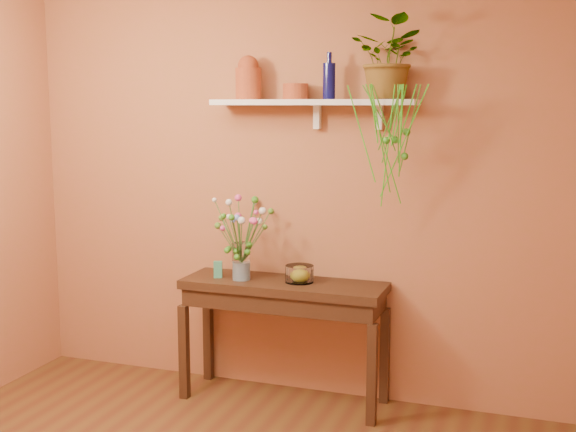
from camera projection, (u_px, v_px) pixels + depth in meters
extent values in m
cube|color=#A55E41|center=(311.00, 191.00, 4.80)|extent=(4.00, 0.04, 2.70)
cube|color=#371F14|center=(284.00, 286.00, 4.71)|extent=(1.30, 0.42, 0.06)
cube|color=#371F14|center=(284.00, 298.00, 4.72)|extent=(1.25, 0.39, 0.11)
cube|color=#371F14|center=(184.00, 352.00, 4.82)|extent=(0.06, 0.06, 0.62)
cube|color=#371F14|center=(372.00, 375.00, 4.40)|extent=(0.06, 0.06, 0.62)
cube|color=#371F14|center=(208.00, 336.00, 5.15)|extent=(0.06, 0.06, 0.62)
cube|color=#371F14|center=(385.00, 356.00, 4.74)|extent=(0.06, 0.06, 0.62)
cube|color=white|center=(313.00, 102.00, 4.58)|extent=(1.30, 0.24, 0.04)
cube|color=white|center=(317.00, 117.00, 4.68)|extent=(0.04, 0.05, 0.15)
cube|color=white|center=(379.00, 117.00, 4.55)|extent=(0.04, 0.05, 0.15)
cylinder|color=#A1411C|center=(248.00, 84.00, 4.70)|extent=(0.20, 0.20, 0.20)
sphere|color=#A1411C|center=(248.00, 66.00, 4.68)|extent=(0.13, 0.13, 0.13)
cylinder|color=#A1411C|center=(295.00, 91.00, 4.63)|extent=(0.20, 0.20, 0.10)
cylinder|color=#0B0C45|center=(329.00, 81.00, 4.52)|extent=(0.09, 0.09, 0.22)
cylinder|color=#0B0C45|center=(329.00, 58.00, 4.50)|extent=(0.04, 0.04, 0.07)
imported|color=#367E1D|center=(391.00, 58.00, 4.37)|extent=(0.52, 0.49, 0.48)
cylinder|color=#367E1D|center=(398.00, 125.00, 4.22)|extent=(0.03, 0.16, 0.45)
cylinder|color=green|center=(401.00, 115.00, 4.22)|extent=(0.03, 0.10, 0.34)
cylinder|color=green|center=(375.00, 114.00, 4.30)|extent=(0.04, 0.05, 0.34)
cylinder|color=#367E1D|center=(410.00, 129.00, 4.27)|extent=(0.13, 0.10, 0.51)
cylinder|color=green|center=(381.00, 141.00, 4.22)|extent=(0.05, 0.35, 0.63)
cylinder|color=green|center=(374.00, 114.00, 4.25)|extent=(0.02, 0.20, 0.33)
cylinder|color=#367E1D|center=(384.00, 118.00, 4.25)|extent=(0.12, 0.14, 0.38)
cylinder|color=green|center=(407.00, 115.00, 4.21)|extent=(0.12, 0.11, 0.35)
cylinder|color=green|center=(362.00, 134.00, 4.36)|extent=(0.17, 0.04, 0.57)
cylinder|color=#367E1D|center=(391.00, 125.00, 4.29)|extent=(0.13, 0.10, 0.46)
cylinder|color=green|center=(396.00, 116.00, 4.23)|extent=(0.07, 0.09, 0.35)
cylinder|color=green|center=(403.00, 143.00, 4.26)|extent=(0.30, 0.17, 0.66)
cylinder|color=#367E1D|center=(390.00, 118.00, 4.27)|extent=(0.16, 0.12, 0.38)
cylinder|color=green|center=(401.00, 132.00, 4.24)|extent=(0.07, 0.25, 0.54)
cylinder|color=green|center=(388.00, 147.00, 4.32)|extent=(0.10, 0.13, 0.72)
cylinder|color=#367E1D|center=(378.00, 112.00, 4.30)|extent=(0.18, 0.04, 0.31)
cylinder|color=green|center=(384.00, 146.00, 4.24)|extent=(0.17, 0.27, 0.70)
cylinder|color=green|center=(401.00, 111.00, 4.24)|extent=(0.08, 0.08, 0.30)
sphere|color=#367E1D|center=(386.00, 140.00, 4.32)|extent=(0.04, 0.04, 0.04)
sphere|color=#367E1D|center=(405.00, 156.00, 4.31)|extent=(0.04, 0.04, 0.04)
sphere|color=#367E1D|center=(407.00, 132.00, 4.28)|extent=(0.04, 0.04, 0.04)
sphere|color=#367E1D|center=(395.00, 140.00, 4.32)|extent=(0.04, 0.04, 0.04)
cylinder|color=white|center=(241.00, 261.00, 4.74)|extent=(0.12, 0.12, 0.24)
cylinder|color=silver|center=(241.00, 271.00, 4.75)|extent=(0.11, 0.11, 0.12)
cylinder|color=#386B28|center=(237.00, 240.00, 4.61)|extent=(0.03, 0.22, 0.32)
sphere|color=#367E1D|center=(232.00, 217.00, 4.48)|extent=(0.04, 0.04, 0.04)
cylinder|color=#386B28|center=(239.00, 240.00, 4.68)|extent=(0.02, 0.09, 0.30)
sphere|color=#6281D1|center=(237.00, 218.00, 4.61)|extent=(0.04, 0.04, 0.04)
cylinder|color=#386B28|center=(241.00, 241.00, 4.67)|extent=(0.05, 0.10, 0.29)
sphere|color=silver|center=(242.00, 221.00, 4.60)|extent=(0.05, 0.05, 0.05)
cylinder|color=#386B28|center=(247.00, 241.00, 4.67)|extent=(0.11, 0.08, 0.29)
sphere|color=#DB4490|center=(252.00, 221.00, 4.60)|extent=(0.04, 0.04, 0.04)
cylinder|color=#386B28|center=(248.00, 242.00, 4.66)|extent=(0.13, 0.09, 0.29)
sphere|color=#DB4490|center=(254.00, 221.00, 4.58)|extent=(0.05, 0.05, 0.05)
cylinder|color=#386B28|center=(252.00, 237.00, 4.67)|extent=(0.17, 0.05, 0.35)
sphere|color=silver|center=(262.00, 211.00, 4.60)|extent=(0.05, 0.05, 0.05)
cylinder|color=#386B28|center=(253.00, 244.00, 4.71)|extent=(0.16, 0.04, 0.23)
sphere|color=#598B2C|center=(265.00, 227.00, 4.69)|extent=(0.03, 0.03, 0.03)
cylinder|color=#386B28|center=(250.00, 242.00, 4.72)|extent=(0.11, 0.05, 0.27)
sphere|color=silver|center=(259.00, 221.00, 4.71)|extent=(0.04, 0.04, 0.04)
cylinder|color=#386B28|center=(256.00, 236.00, 4.75)|extent=(0.15, 0.14, 0.32)
sphere|color=#598B2C|center=(271.00, 211.00, 4.77)|extent=(0.04, 0.04, 0.04)
cylinder|color=#386B28|center=(249.00, 237.00, 4.75)|extent=(0.07, 0.10, 0.31)
sphere|color=#DB4490|center=(256.00, 212.00, 4.76)|extent=(0.03, 0.03, 0.03)
cylinder|color=#386B28|center=(248.00, 231.00, 4.75)|extent=(0.06, 0.11, 0.39)
sphere|color=#367E1D|center=(255.00, 200.00, 4.75)|extent=(0.05, 0.05, 0.05)
cylinder|color=#386B28|center=(248.00, 230.00, 4.82)|extent=(0.01, 0.23, 0.38)
sphere|color=#6281D1|center=(254.00, 200.00, 4.89)|extent=(0.04, 0.04, 0.04)
cylinder|color=#386B28|center=(248.00, 232.00, 4.82)|extent=(0.01, 0.24, 0.36)
sphere|color=silver|center=(255.00, 203.00, 4.91)|extent=(0.03, 0.03, 0.03)
cylinder|color=#386B28|center=(240.00, 230.00, 4.77)|extent=(0.07, 0.11, 0.40)
sphere|color=#DB4490|center=(238.00, 198.00, 4.80)|extent=(0.05, 0.05, 0.05)
cylinder|color=#386B28|center=(240.00, 239.00, 4.75)|extent=(0.05, 0.06, 0.29)
sphere|color=#DB4490|center=(238.00, 216.00, 4.75)|extent=(0.05, 0.05, 0.05)
cylinder|color=#386B28|center=(235.00, 239.00, 4.76)|extent=(0.11, 0.06, 0.28)
sphere|color=silver|center=(229.00, 217.00, 4.78)|extent=(0.04, 0.04, 0.04)
cylinder|color=#386B28|center=(231.00, 240.00, 4.76)|extent=(0.16, 0.04, 0.28)
sphere|color=#598B2C|center=(221.00, 218.00, 4.78)|extent=(0.04, 0.04, 0.04)
cylinder|color=#386B28|center=(228.00, 231.00, 4.76)|extent=(0.21, 0.05, 0.39)
sphere|color=silver|center=(214.00, 200.00, 4.79)|extent=(0.03, 0.03, 0.03)
cylinder|color=#386B28|center=(230.00, 244.00, 4.72)|extent=(0.14, 0.07, 0.24)
sphere|color=#598B2C|center=(218.00, 226.00, 4.69)|extent=(0.04, 0.04, 0.04)
cylinder|color=#386B28|center=(232.00, 245.00, 4.71)|extent=(0.10, 0.07, 0.23)
sphere|color=#DB4490|center=(223.00, 228.00, 4.68)|extent=(0.03, 0.03, 0.03)
cylinder|color=#386B28|center=(233.00, 239.00, 4.69)|extent=(0.09, 0.09, 0.31)
sphere|color=#367E1D|center=(224.00, 216.00, 4.65)|extent=(0.04, 0.04, 0.04)
cylinder|color=#386B28|center=(237.00, 241.00, 4.70)|extent=(0.04, 0.06, 0.28)
sphere|color=#6281D1|center=(233.00, 221.00, 4.66)|extent=(0.03, 0.03, 0.03)
cylinder|color=#386B28|center=(235.00, 232.00, 4.68)|extent=(0.05, 0.09, 0.39)
sphere|color=silver|center=(229.00, 202.00, 4.62)|extent=(0.04, 0.04, 0.04)
sphere|color=#367E1D|center=(249.00, 245.00, 4.68)|extent=(0.04, 0.04, 0.04)
sphere|color=#367E1D|center=(237.00, 257.00, 4.63)|extent=(0.04, 0.04, 0.04)
sphere|color=#367E1D|center=(248.00, 252.00, 4.68)|extent=(0.04, 0.04, 0.04)
sphere|color=#367E1D|center=(227.00, 250.00, 4.66)|extent=(0.04, 0.04, 0.04)
sphere|color=#367E1D|center=(229.00, 249.00, 4.78)|extent=(0.04, 0.04, 0.04)
sphere|color=#367E1D|center=(236.00, 251.00, 4.69)|extent=(0.04, 0.04, 0.04)
cylinder|color=white|center=(299.00, 274.00, 4.68)|extent=(0.18, 0.18, 0.11)
cylinder|color=white|center=(299.00, 281.00, 4.68)|extent=(0.18, 0.18, 0.01)
sphere|color=yellow|center=(300.00, 275.00, 4.68)|extent=(0.09, 0.09, 0.09)
cube|color=#296D7C|center=(218.00, 269.00, 4.80)|extent=(0.06, 0.06, 0.11)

